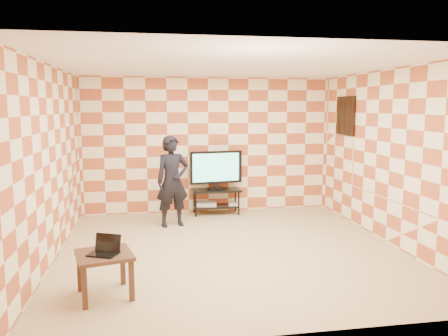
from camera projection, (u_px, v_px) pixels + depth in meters
The scene contains 14 objects.
floor at pixel (231, 250), 6.51m from camera, with size 5.00×5.00×0.00m, color tan.
wall_back at pixel (208, 145), 8.77m from camera, with size 5.00×0.02×2.70m, color #F7ECC0.
wall_front at pixel (282, 193), 3.88m from camera, with size 5.00×0.02×2.70m, color #F7ECC0.
wall_left at pixel (50, 164), 5.91m from camera, with size 0.02×5.00×2.70m, color #F7ECC0.
wall_right at pixel (390, 157), 6.74m from camera, with size 0.02×5.00×2.70m, color #F7ECC0.
ceiling at pixel (231, 65), 6.14m from camera, with size 5.00×5.00×0.02m, color white.
wall_art at pixel (346, 116), 8.16m from camera, with size 0.04×0.72×0.72m.
tv_stand at pixel (216, 196), 8.64m from camera, with size 0.96×0.43×0.50m.
tv at pixel (216, 168), 8.56m from camera, with size 1.05×0.24×0.76m.
dvd_player at pixel (206, 204), 8.65m from camera, with size 0.41×0.29×0.07m, color #B9B9BB.
game_console at pixel (234, 204), 8.69m from camera, with size 0.20×0.15×0.05m, color silver.
side_table at pixel (104, 261), 4.87m from camera, with size 0.72×0.72×0.50m.
laptop at pixel (105, 249), 4.84m from camera, with size 0.38×0.35×0.21m.
person at pixel (172, 181), 7.72m from camera, with size 0.59×0.39×1.62m, color black.
Camera 1 is at (-1.14, -6.18, 2.11)m, focal length 35.00 mm.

